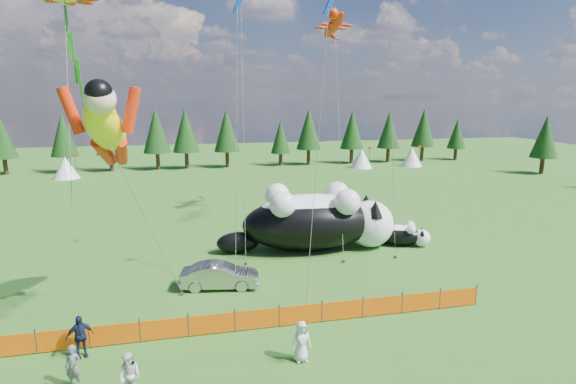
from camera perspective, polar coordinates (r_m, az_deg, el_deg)
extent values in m
plane|color=#123D0B|center=(23.70, -5.04, -13.55)|extent=(160.00, 160.00, 0.00)
cylinder|color=#262626|center=(21.58, -29.36, -16.22)|extent=(0.06, 0.06, 1.10)
cylinder|color=#262626|center=(21.08, -23.94, -16.36)|extent=(0.06, 0.06, 1.10)
cylinder|color=#262626|center=(20.76, -18.30, -16.36)|extent=(0.06, 0.06, 1.10)
cylinder|color=#262626|center=(20.63, -12.54, -16.20)|extent=(0.06, 0.06, 1.10)
cylinder|color=#262626|center=(20.69, -6.78, -15.89)|extent=(0.06, 0.06, 1.10)
cylinder|color=#262626|center=(20.94, -1.13, -15.44)|extent=(0.06, 0.06, 1.10)
cylinder|color=#262626|center=(21.38, 4.32, -14.86)|extent=(0.06, 0.06, 1.10)
cylinder|color=#262626|center=(22.00, 9.47, -14.20)|extent=(0.06, 0.06, 1.10)
cylinder|color=#262626|center=(22.77, 14.27, -13.47)|extent=(0.06, 0.06, 1.10)
cylinder|color=#262626|center=(23.69, 18.71, -12.72)|extent=(0.06, 0.06, 1.10)
cylinder|color=#262626|center=(24.73, 22.77, -11.96)|extent=(0.06, 0.06, 1.10)
cube|color=#E45504|center=(21.92, -31.94, -16.22)|extent=(2.00, 0.04, 0.90)
cube|color=#E45504|center=(21.33, -26.67, -16.42)|extent=(2.00, 0.04, 0.90)
cube|color=#E45504|center=(20.92, -21.13, -16.50)|extent=(2.00, 0.04, 0.90)
cube|color=#E45504|center=(20.69, -15.42, -16.42)|extent=(2.00, 0.04, 0.90)
cube|color=#E45504|center=(20.66, -9.65, -16.19)|extent=(2.00, 0.04, 0.90)
cube|color=#E45504|center=(20.82, -3.93, -15.81)|extent=(2.00, 0.04, 0.90)
cube|color=#E45504|center=(21.16, 1.63, -15.29)|extent=(2.00, 0.04, 0.90)
cube|color=#E45504|center=(21.69, 6.93, -14.66)|extent=(2.00, 0.04, 0.90)
cube|color=#E45504|center=(22.39, 11.91, -13.96)|extent=(2.00, 0.04, 0.90)
cube|color=#E45504|center=(23.23, 16.53, -13.21)|extent=(2.00, 0.04, 0.90)
cube|color=#E45504|center=(24.22, 20.78, -12.45)|extent=(2.00, 0.04, 0.90)
ellipsoid|color=black|center=(30.44, 2.75, -4.01)|extent=(9.38, 4.90, 3.64)
ellipsoid|color=white|center=(30.20, 2.77, -2.35)|extent=(7.07, 3.53, 2.22)
sphere|color=white|center=(31.56, 10.35, -3.99)|extent=(3.23, 3.23, 3.23)
sphere|color=#D75379|center=(32.02, 12.68, -3.86)|extent=(0.45, 0.45, 0.45)
ellipsoid|color=black|center=(30.24, -6.38, -6.38)|extent=(2.92, 1.62, 1.41)
cone|color=black|center=(30.35, 11.02, -2.14)|extent=(1.13, 1.13, 1.13)
cone|color=black|center=(32.13, 9.88, -1.31)|extent=(1.13, 1.13, 1.13)
sphere|color=white|center=(31.75, 6.26, -0.20)|extent=(1.70, 1.70, 1.70)
sphere|color=white|center=(29.28, 7.55, -1.27)|extent=(1.70, 1.70, 1.70)
sphere|color=white|center=(30.97, -1.36, -0.44)|extent=(1.70, 1.70, 1.70)
sphere|color=white|center=(28.43, -0.71, -1.57)|extent=(1.70, 1.70, 1.70)
ellipsoid|color=black|center=(32.54, 13.80, -5.38)|extent=(3.75, 2.84, 1.36)
ellipsoid|color=white|center=(32.44, 13.83, -4.81)|extent=(2.81, 2.09, 0.83)
sphere|color=white|center=(32.67, 16.58, -5.61)|extent=(1.21, 1.21, 1.21)
sphere|color=#D75379|center=(32.72, 17.48, -5.64)|extent=(0.17, 0.17, 0.17)
ellipsoid|color=black|center=(32.64, 10.57, -5.95)|extent=(1.18, 0.92, 0.53)
cone|color=black|center=(32.19, 16.68, -4.98)|extent=(0.42, 0.42, 0.42)
cone|color=black|center=(32.88, 16.58, -4.62)|extent=(0.42, 0.42, 0.42)
sphere|color=white|center=(32.88, 15.28, -4.11)|extent=(0.63, 0.63, 0.63)
sphere|color=white|center=(31.94, 15.37, -4.60)|extent=(0.63, 0.63, 0.63)
sphere|color=white|center=(32.81, 12.51, -4.01)|extent=(0.63, 0.63, 0.63)
sphere|color=white|center=(31.86, 12.52, -4.48)|extent=(0.63, 0.63, 0.63)
imported|color=#AFAEB3|center=(25.06, -8.64, -10.45)|extent=(4.37, 2.11, 1.38)
imported|color=#5F5E63|center=(18.73, -25.61, -19.37)|extent=(0.67, 0.53, 1.61)
imported|color=silver|center=(17.44, -19.48, -21.18)|extent=(0.95, 0.84, 1.69)
imported|color=#131935|center=(20.45, -24.91, -16.30)|extent=(1.16, 0.88, 1.77)
imported|color=silver|center=(18.50, 1.69, -18.43)|extent=(0.85, 0.59, 1.66)
cylinder|color=#595959|center=(22.51, -17.42, -3.18)|extent=(0.03, 0.03, 9.36)
cube|color=#262626|center=(24.78, -13.33, -12.46)|extent=(0.15, 0.15, 0.16)
cylinder|color=#595959|center=(32.29, 6.37, 7.90)|extent=(0.03, 0.03, 18.87)
cube|color=#262626|center=(28.75, 7.05, -8.71)|extent=(0.15, 0.15, 0.16)
cylinder|color=#595959|center=(22.45, -25.92, 3.80)|extent=(0.03, 0.03, 15.74)
cube|color=#262626|center=(21.90, -25.21, -16.76)|extent=(0.15, 0.15, 0.16)
cube|color=#1B7F17|center=(25.22, -25.94, 15.04)|extent=(0.22, 0.22, 4.82)
cylinder|color=#595959|center=(24.50, -6.57, 5.75)|extent=(0.03, 0.03, 15.22)
cube|color=#262626|center=(24.83, -6.68, -12.15)|extent=(0.15, 0.15, 0.16)
cylinder|color=#595959|center=(29.84, 12.89, 13.78)|extent=(0.03, 0.03, 22.54)
cube|color=#262626|center=(30.04, 13.46, -8.04)|extent=(0.15, 0.15, 0.16)
cylinder|color=#595959|center=(21.59, 3.68, 4.08)|extent=(0.03, 0.03, 14.37)
cube|color=#262626|center=(22.66, 2.24, -14.54)|extent=(0.15, 0.15, 0.16)
cylinder|color=#595959|center=(29.56, -5.73, 10.44)|extent=(0.03, 0.03, 19.60)
cube|color=#262626|center=(28.29, -5.39, -9.03)|extent=(0.15, 0.15, 0.16)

